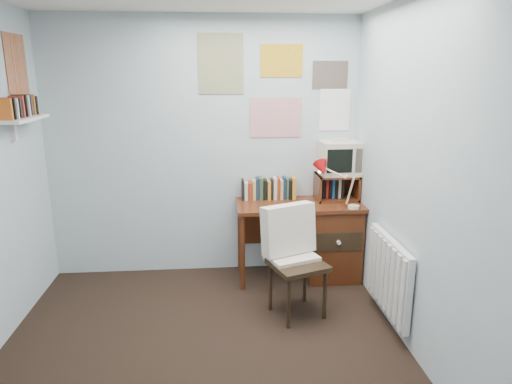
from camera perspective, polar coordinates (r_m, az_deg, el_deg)
ground at (r=3.32m, az=-6.60°, el=-21.82°), size 3.50×3.50×0.00m
back_wall at (r=4.48m, az=-6.52°, el=5.34°), size 3.00×0.02×2.50m
right_wall at (r=3.09m, az=21.64°, el=0.12°), size 0.02×3.50×2.50m
desk at (r=4.56m, az=8.67°, el=-5.58°), size 1.20×0.55×0.76m
desk_chair at (r=3.80m, az=5.24°, el=-9.08°), size 0.58×0.56×0.89m
desk_lamp at (r=4.25m, az=12.23°, el=0.45°), size 0.33×0.30×0.38m
tv_riser at (r=4.55m, az=10.03°, el=0.65°), size 0.40×0.30×0.25m
crt_tv at (r=4.51m, az=10.35°, el=4.41°), size 0.38×0.35×0.35m
book_row at (r=4.50m, az=2.02°, el=0.52°), size 0.60×0.14×0.22m
radiator at (r=3.82m, az=16.24°, el=-9.92°), size 0.09×0.80×0.60m
wall_shelf at (r=4.08m, az=-27.17°, el=8.15°), size 0.20×0.62×0.24m
posters_back at (r=4.45m, az=2.52°, el=13.12°), size 1.20×0.01×0.90m
posters_left at (r=4.10m, az=-29.05°, el=13.31°), size 0.01×0.70×0.60m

